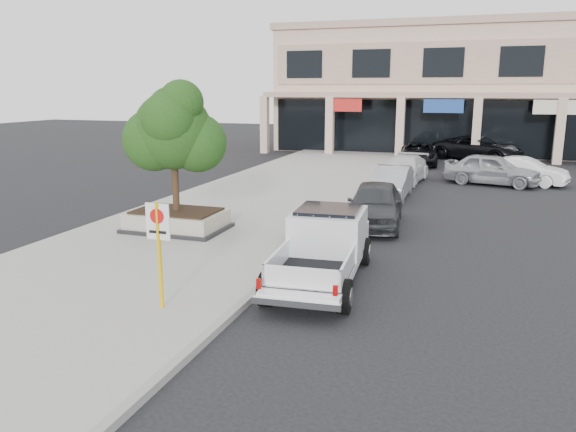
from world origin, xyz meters
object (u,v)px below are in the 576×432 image
(curb_car_a, at_px, (375,204))
(planter_tree, at_px, (179,131))
(curb_car_b, at_px, (391,182))
(curb_car_c, at_px, (404,169))
(lot_car_b, at_px, (524,171))
(no_parking_sign, at_px, (159,241))
(lot_car_d, at_px, (478,148))
(pickup_truck, at_px, (321,249))
(planter, at_px, (177,220))
(curb_car_d, at_px, (418,154))
(lot_car_a, at_px, (492,169))

(curb_car_a, bearing_deg, planter_tree, -158.12)
(planter_tree, height_order, curb_car_b, planter_tree)
(curb_car_c, height_order, lot_car_b, curb_car_c)
(planter_tree, bearing_deg, no_parking_sign, -64.72)
(curb_car_b, distance_m, lot_car_d, 15.70)
(planter_tree, distance_m, lot_car_d, 25.65)
(pickup_truck, distance_m, curb_car_a, 6.37)
(planter, bearing_deg, curb_car_c, 66.11)
(planter, height_order, curb_car_b, curb_car_b)
(curb_car_d, xyz_separation_m, lot_car_d, (3.55, 3.66, 0.12))
(curb_car_d, bearing_deg, curb_car_a, -94.26)
(curb_car_a, height_order, lot_car_d, lot_car_d)
(curb_car_c, relative_size, lot_car_a, 1.02)
(curb_car_c, bearing_deg, curb_car_b, -83.98)
(planter_tree, height_order, curb_car_d, planter_tree)
(curb_car_a, bearing_deg, lot_car_b, 57.14)
(no_parking_sign, xyz_separation_m, lot_car_d, (6.23, 30.08, -0.82))
(lot_car_d, bearing_deg, lot_car_b, -144.64)
(pickup_truck, bearing_deg, planter, 147.96)
(curb_car_b, distance_m, curb_car_d, 11.64)
(curb_car_d, bearing_deg, lot_car_d, 40.77)
(lot_car_d, bearing_deg, lot_car_a, -153.87)
(planter, relative_size, curb_car_b, 0.76)
(no_parking_sign, bearing_deg, curb_car_a, 72.74)
(planter, distance_m, lot_car_b, 18.49)
(lot_car_b, bearing_deg, no_parking_sign, 175.36)
(planter, xyz_separation_m, lot_car_d, (9.33, 23.96, 0.34))
(no_parking_sign, xyz_separation_m, lot_car_b, (8.51, 20.52, -0.95))
(pickup_truck, distance_m, curb_car_c, 16.12)
(lot_car_a, bearing_deg, pickup_truck, 179.77)
(pickup_truck, bearing_deg, curb_car_c, 85.98)
(planter_tree, distance_m, lot_car_a, 17.00)
(pickup_truck, xyz_separation_m, curb_car_d, (-0.03, 23.38, -0.16))
(no_parking_sign, relative_size, lot_car_a, 0.50)
(no_parking_sign, height_order, curb_car_a, no_parking_sign)
(planter_tree, relative_size, curb_car_b, 0.95)
(no_parking_sign, bearing_deg, lot_car_b, 67.48)
(curb_car_a, distance_m, curb_car_b, 5.38)
(lot_car_b, distance_m, lot_car_d, 9.83)
(no_parking_sign, distance_m, pickup_truck, 4.14)
(pickup_truck, height_order, curb_car_c, pickup_truck)
(planter_tree, relative_size, lot_car_b, 0.97)
(no_parking_sign, xyz_separation_m, lot_car_a, (6.98, 19.81, -0.84))
(no_parking_sign, distance_m, curb_car_a, 9.89)
(curb_car_d, height_order, lot_car_a, lot_car_a)
(curb_car_a, xyz_separation_m, lot_car_d, (3.31, 20.67, 0.04))
(lot_car_a, height_order, lot_car_d, lot_car_d)
(no_parking_sign, bearing_deg, curb_car_b, 79.63)
(curb_car_d, distance_m, lot_car_a, 7.88)
(curb_car_d, distance_m, lot_car_b, 8.29)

